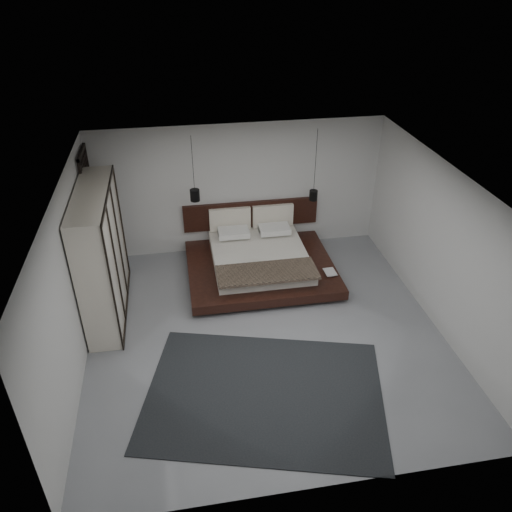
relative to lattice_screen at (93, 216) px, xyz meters
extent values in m
plane|color=gray|center=(2.95, -2.45, -1.30)|extent=(6.00, 6.00, 0.00)
plane|color=white|center=(2.95, -2.45, 1.50)|extent=(6.00, 6.00, 0.00)
plane|color=silver|center=(2.95, 0.55, 0.10)|extent=(6.00, 0.00, 6.00)
plane|color=silver|center=(2.95, -5.45, 0.10)|extent=(6.00, 0.00, 6.00)
plane|color=silver|center=(-0.05, -2.45, 0.10)|extent=(0.00, 6.00, 6.00)
plane|color=silver|center=(5.95, -2.45, 0.10)|extent=(0.00, 6.00, 6.00)
cube|color=black|center=(0.00, 0.00, 0.00)|extent=(0.05, 0.90, 2.60)
cube|color=black|center=(3.18, -0.70, -1.26)|extent=(2.29, 1.87, 0.08)
cube|color=black|center=(3.18, -0.70, -1.12)|extent=(2.91, 2.39, 0.19)
cube|color=silver|center=(3.18, -0.56, -0.92)|extent=(1.87, 2.08, 0.23)
cube|color=black|center=(3.18, -1.38, -0.77)|extent=(1.89, 0.73, 0.05)
cube|color=white|center=(2.74, 0.24, -0.74)|extent=(0.64, 0.42, 0.12)
cube|color=white|center=(3.61, 0.24, -0.74)|extent=(0.64, 0.42, 0.12)
cube|color=white|center=(2.74, 0.09, -0.68)|extent=(0.64, 0.42, 0.12)
cube|color=white|center=(3.61, 0.09, -0.68)|extent=(0.64, 0.42, 0.12)
cube|color=black|center=(3.18, 0.51, -0.50)|extent=(2.91, 0.08, 0.60)
cube|color=silver|center=(2.71, 0.42, -0.53)|extent=(0.88, 0.10, 0.50)
cube|color=silver|center=(3.64, 0.42, -0.53)|extent=(0.88, 0.10, 0.50)
imported|color=#99724C|center=(4.37, -1.22, -1.02)|extent=(0.20, 0.26, 0.02)
imported|color=#99724C|center=(4.35, -1.25, -0.99)|extent=(0.23, 0.30, 0.02)
cylinder|color=black|center=(1.98, -0.08, 0.96)|extent=(0.01, 0.01, 1.07)
cylinder|color=black|center=(1.98, -0.08, 0.31)|extent=(0.19, 0.19, 0.23)
cylinder|color=#FFE0B2|center=(1.98, -0.08, 0.21)|extent=(0.14, 0.14, 0.01)
cylinder|color=black|center=(4.37, -0.08, 0.86)|extent=(0.01, 0.01, 1.27)
cylinder|color=black|center=(4.37, -0.08, 0.12)|extent=(0.17, 0.17, 0.21)
cylinder|color=#FFE0B2|center=(4.37, -0.08, 0.04)|extent=(0.13, 0.13, 0.01)
cube|color=silver|center=(0.25, -1.31, -0.13)|extent=(0.54, 2.34, 2.34)
cube|color=black|center=(0.53, -1.31, 1.01)|extent=(0.03, 2.34, 0.06)
cube|color=black|center=(0.53, -1.31, -1.27)|extent=(0.03, 2.34, 0.06)
cube|color=black|center=(0.53, -2.48, -0.13)|extent=(0.03, 0.05, 2.34)
cube|color=black|center=(0.53, -1.70, -0.13)|extent=(0.03, 0.05, 2.34)
cube|color=black|center=(0.53, -0.92, -0.13)|extent=(0.03, 0.05, 2.34)
cube|color=black|center=(0.53, -0.13, -0.13)|extent=(0.03, 0.05, 2.34)
cube|color=black|center=(2.67, -3.84, -1.29)|extent=(4.04, 3.33, 0.02)
camera|label=1|loc=(1.66, -9.02, 4.39)|focal=35.00mm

